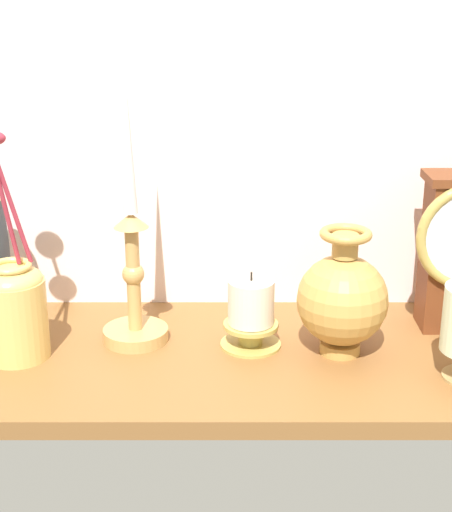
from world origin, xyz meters
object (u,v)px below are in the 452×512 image
Objects in this scene: brass_vase_bulbous at (344,299)px; pillar_candle_front at (253,313)px; candlestick_tall_left at (135,266)px; brass_vase_jar at (15,299)px.

pillar_candle_front is (-12.13, 2.29, -3.10)cm from brass_vase_bulbous.
candlestick_tall_left is 3.54× the size of pillar_candle_front.
pillar_candle_front is at bearing 169.32° from brass_vase_bulbous.
brass_vase_bulbous is 0.46× the size of brass_vase_jar.
brass_vase_jar is at bearing -178.78° from brass_vase_bulbous.
brass_vase_jar is 31.99cm from pillar_candle_front.
candlestick_tall_left is at bearing 173.92° from pillar_candle_front.
candlestick_tall_left is at bearing 17.75° from brass_vase_jar.
brass_vase_bulbous is at bearing -8.06° from candlestick_tall_left.
brass_vase_bulbous is 43.78cm from brass_vase_jar.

